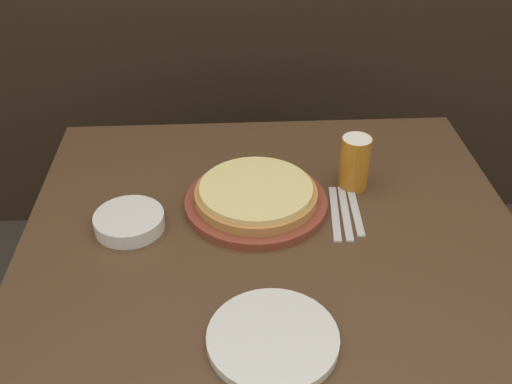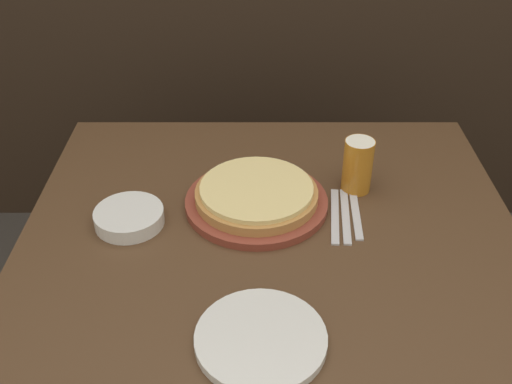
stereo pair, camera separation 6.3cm
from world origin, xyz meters
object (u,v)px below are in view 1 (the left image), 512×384
(fork, at_px, (335,213))
(spoon, at_px, (356,212))
(beer_glass, at_px, (355,161))
(side_bowl, at_px, (129,221))
(dinner_plate, at_px, (273,339))
(dinner_knife, at_px, (345,213))
(pizza_on_board, at_px, (256,197))

(fork, height_order, spoon, same)
(beer_glass, distance_m, side_bowl, 0.56)
(spoon, bearing_deg, beer_glass, 83.44)
(dinner_plate, height_order, side_bowl, side_bowl)
(dinner_plate, bearing_deg, fork, 65.02)
(side_bowl, bearing_deg, beer_glass, 14.66)
(beer_glass, xyz_separation_m, side_bowl, (-0.54, -0.14, -0.06))
(dinner_knife, distance_m, spoon, 0.02)
(side_bowl, xyz_separation_m, fork, (0.48, 0.03, -0.02))
(pizza_on_board, bearing_deg, dinner_knife, -11.89)
(dinner_knife, xyz_separation_m, spoon, (0.02, -0.00, 0.00))
(dinner_plate, bearing_deg, dinner_knife, 62.02)
(pizza_on_board, bearing_deg, side_bowl, -166.58)
(pizza_on_board, xyz_separation_m, beer_glass, (0.25, 0.07, 0.05))
(dinner_knife, bearing_deg, fork, 180.00)
(beer_glass, bearing_deg, pizza_on_board, -163.88)
(fork, bearing_deg, spoon, -0.00)
(pizza_on_board, distance_m, dinner_knife, 0.22)
(beer_glass, xyz_separation_m, spoon, (-0.01, -0.12, -0.07))
(side_bowl, height_order, spoon, side_bowl)
(side_bowl, relative_size, fork, 0.75)
(pizza_on_board, xyz_separation_m, dinner_plate, (0.01, -0.43, -0.02))
(pizza_on_board, bearing_deg, dinner_plate, -88.98)
(beer_glass, height_order, fork, beer_glass)
(fork, bearing_deg, side_bowl, -176.91)
(dinner_plate, bearing_deg, side_bowl, 130.32)
(dinner_plate, xyz_separation_m, spoon, (0.23, 0.38, -0.01))
(beer_glass, distance_m, fork, 0.15)
(dinner_knife, bearing_deg, side_bowl, -177.06)
(side_bowl, xyz_separation_m, dinner_knife, (0.50, 0.03, -0.02))
(beer_glass, bearing_deg, dinner_knife, -108.27)
(side_bowl, relative_size, dinner_knife, 0.75)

